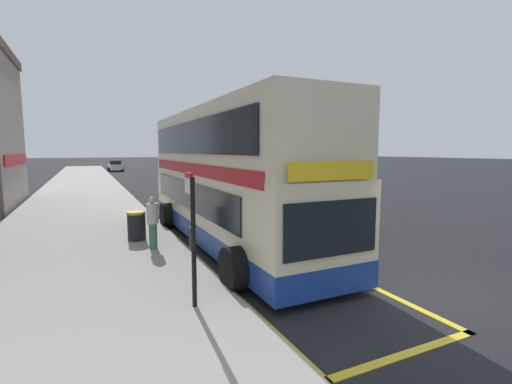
{
  "coord_description": "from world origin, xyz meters",
  "views": [
    {
      "loc": [
        -6.7,
        -5.09,
        3.11
      ],
      "look_at": [
        -0.91,
        7.1,
        1.53
      ],
      "focal_mm": 25.16,
      "sensor_mm": 36.0,
      "label": 1
    }
  ],
  "objects_px": {
    "double_decker_bus": "(227,181)",
    "parked_car_teal_behind": "(268,183)",
    "bus_stop_sign": "(192,228)",
    "pedestrian_further_back": "(153,221)",
    "litter_bin": "(137,226)",
    "parked_car_teal_across": "(180,170)",
    "parked_car_silver_ahead": "(115,166)"
  },
  "relations": [
    {
      "from": "pedestrian_further_back",
      "to": "parked_car_teal_across",
      "type": "bearing_deg",
      "value": 74.94
    },
    {
      "from": "double_decker_bus",
      "to": "pedestrian_further_back",
      "type": "height_order",
      "value": "double_decker_bus"
    },
    {
      "from": "bus_stop_sign",
      "to": "parked_car_teal_behind",
      "type": "bearing_deg",
      "value": 58.16
    },
    {
      "from": "pedestrian_further_back",
      "to": "litter_bin",
      "type": "distance_m",
      "value": 1.4
    },
    {
      "from": "litter_bin",
      "to": "parked_car_teal_across",
      "type": "bearing_deg",
      "value": 73.69
    },
    {
      "from": "litter_bin",
      "to": "bus_stop_sign",
      "type": "bearing_deg",
      "value": -86.7
    },
    {
      "from": "parked_car_silver_ahead",
      "to": "pedestrian_further_back",
      "type": "xyz_separation_m",
      "value": [
        -2.25,
        -46.26,
        0.2
      ]
    },
    {
      "from": "pedestrian_further_back",
      "to": "parked_car_teal_behind",
      "type": "bearing_deg",
      "value": 49.14
    },
    {
      "from": "parked_car_teal_behind",
      "to": "parked_car_silver_ahead",
      "type": "bearing_deg",
      "value": 102.16
    },
    {
      "from": "parked_car_teal_across",
      "to": "litter_bin",
      "type": "bearing_deg",
      "value": 75.5
    },
    {
      "from": "litter_bin",
      "to": "double_decker_bus",
      "type": "bearing_deg",
      "value": -20.17
    },
    {
      "from": "bus_stop_sign",
      "to": "pedestrian_further_back",
      "type": "bearing_deg",
      "value": 90.16
    },
    {
      "from": "parked_car_teal_behind",
      "to": "pedestrian_further_back",
      "type": "relative_size",
      "value": 2.65
    },
    {
      "from": "bus_stop_sign",
      "to": "litter_bin",
      "type": "relative_size",
      "value": 2.67
    },
    {
      "from": "parked_car_teal_across",
      "to": "pedestrian_further_back",
      "type": "bearing_deg",
      "value": 76.75
    },
    {
      "from": "double_decker_bus",
      "to": "parked_car_teal_across",
      "type": "xyz_separation_m",
      "value": [
        5.53,
        29.56,
        -1.27
      ]
    },
    {
      "from": "parked_car_teal_behind",
      "to": "pedestrian_further_back",
      "type": "height_order",
      "value": "pedestrian_further_back"
    },
    {
      "from": "bus_stop_sign",
      "to": "parked_car_teal_across",
      "type": "xyz_separation_m",
      "value": [
        8.02,
        34.26,
        -0.86
      ]
    },
    {
      "from": "parked_car_teal_behind",
      "to": "litter_bin",
      "type": "distance_m",
      "value": 14.24
    },
    {
      "from": "double_decker_bus",
      "to": "pedestrian_further_back",
      "type": "distance_m",
      "value": 2.73
    },
    {
      "from": "parked_car_teal_across",
      "to": "pedestrian_further_back",
      "type": "xyz_separation_m",
      "value": [
        -8.03,
        -29.83,
        0.2
      ]
    },
    {
      "from": "parked_car_teal_behind",
      "to": "double_decker_bus",
      "type": "bearing_deg",
      "value": -123.51
    },
    {
      "from": "parked_car_silver_ahead",
      "to": "bus_stop_sign",
      "type": "bearing_deg",
      "value": 85.48
    },
    {
      "from": "parked_car_teal_across",
      "to": "parked_car_silver_ahead",
      "type": "bearing_deg",
      "value": -68.8
    },
    {
      "from": "bus_stop_sign",
      "to": "parked_car_teal_behind",
      "type": "relative_size",
      "value": 0.61
    },
    {
      "from": "double_decker_bus",
      "to": "parked_car_teal_behind",
      "type": "distance_m",
      "value": 13.31
    },
    {
      "from": "double_decker_bus",
      "to": "litter_bin",
      "type": "bearing_deg",
      "value": 159.83
    },
    {
      "from": "double_decker_bus",
      "to": "parked_car_teal_across",
      "type": "distance_m",
      "value": 30.1
    },
    {
      "from": "parked_car_silver_ahead",
      "to": "parked_car_teal_behind",
      "type": "bearing_deg",
      "value": 100.21
    },
    {
      "from": "parked_car_silver_ahead",
      "to": "parked_car_teal_behind",
      "type": "height_order",
      "value": "same"
    },
    {
      "from": "parked_car_silver_ahead",
      "to": "pedestrian_further_back",
      "type": "distance_m",
      "value": 46.31
    },
    {
      "from": "parked_car_teal_across",
      "to": "parked_car_teal_behind",
      "type": "height_order",
      "value": "same"
    }
  ]
}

